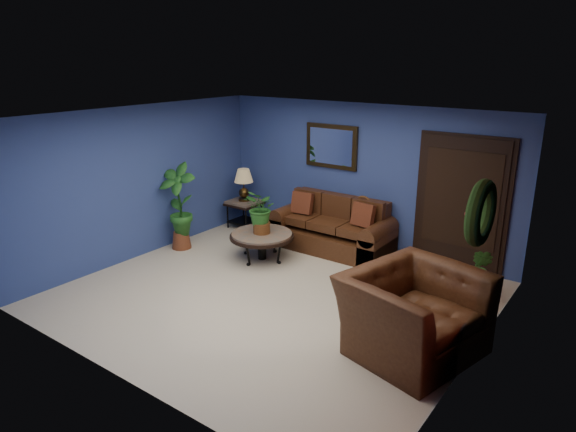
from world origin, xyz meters
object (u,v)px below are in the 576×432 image
Objects in this scene: end_table at (244,207)px; armchair at (413,313)px; table_lamp at (244,181)px; sofa at (334,232)px; side_chair at (359,222)px; coffee_table at (262,236)px.

armchair reaches higher than end_table.
armchair is at bearing -26.78° from end_table.
sofa is at bearing 0.81° from table_lamp.
side_chair is at bearing 1.69° from end_table.
sofa is at bearing 61.17° from armchair.
end_table is at bearing 140.42° from coffee_table.
sofa reaches higher than end_table.
table_lamp reaches higher than end_table.
table_lamp is at bearing -179.19° from sofa.
coffee_table is 1.71m from end_table.
table_lamp is (-2.03, -0.03, 0.63)m from sofa.
sofa is 2.09× the size of side_chair.
coffee_table is 1.79m from table_lamp.
armchair is (3.14, -1.16, 0.08)m from coffee_table.
sofa reaches higher than coffee_table.
end_table is at bearing -179.19° from sofa.
side_chair is at bearing 1.69° from table_lamp.
coffee_table is 0.73× the size of armchair.
side_chair is (2.49, 0.07, -0.37)m from table_lamp.
coffee_table is at bearing -39.58° from end_table.
end_table is (-1.31, 1.09, 0.02)m from coffee_table.
end_table is 4.99m from armchair.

